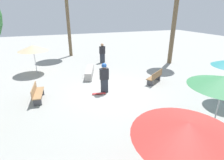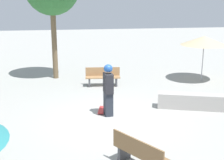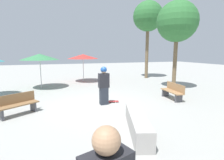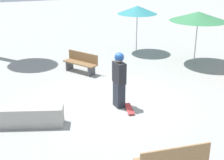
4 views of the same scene
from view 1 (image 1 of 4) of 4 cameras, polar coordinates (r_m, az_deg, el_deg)
ground_plane at (r=10.80m, az=-0.69°, el=-3.55°), size 60.00×60.00×0.00m
skater_main at (r=10.26m, az=-2.55°, el=1.02°), size 0.32×0.51×1.83m
skateboard at (r=10.35m, az=-4.26°, el=-4.43°), size 0.37×0.82×0.07m
concrete_ledge at (r=13.35m, az=-7.34°, el=2.59°), size 2.57×1.25×0.57m
bench_near at (r=12.21m, az=13.85°, el=0.98°), size 1.24×1.58×0.85m
bench_far at (r=10.36m, az=-23.24°, el=-3.96°), size 1.64×0.60×0.85m
shade_umbrella_red at (r=4.36m, az=23.46°, el=-14.65°), size 2.53×2.53×2.32m
shade_umbrella_tan at (r=14.71m, az=-24.38°, el=9.49°), size 2.25×2.25×2.21m
shade_umbrella_green at (r=7.61m, az=32.78°, el=-0.41°), size 2.54×2.54×2.38m
bystander_watching at (r=16.66m, az=-3.18°, el=8.77°), size 0.42×0.56×1.83m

